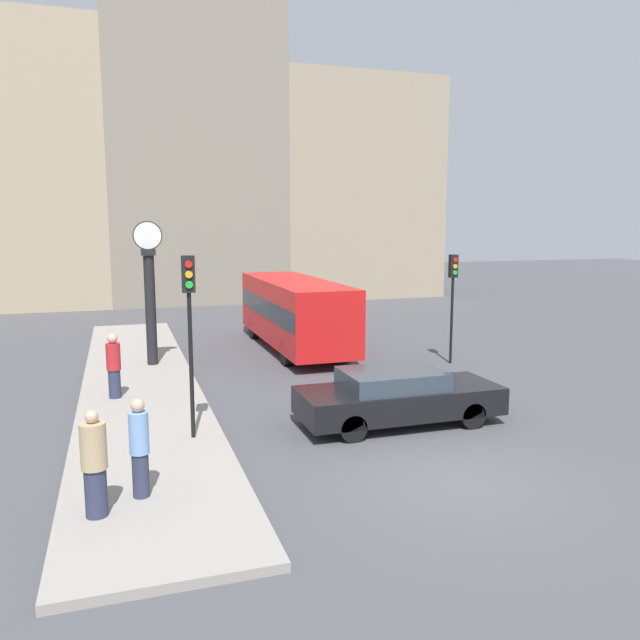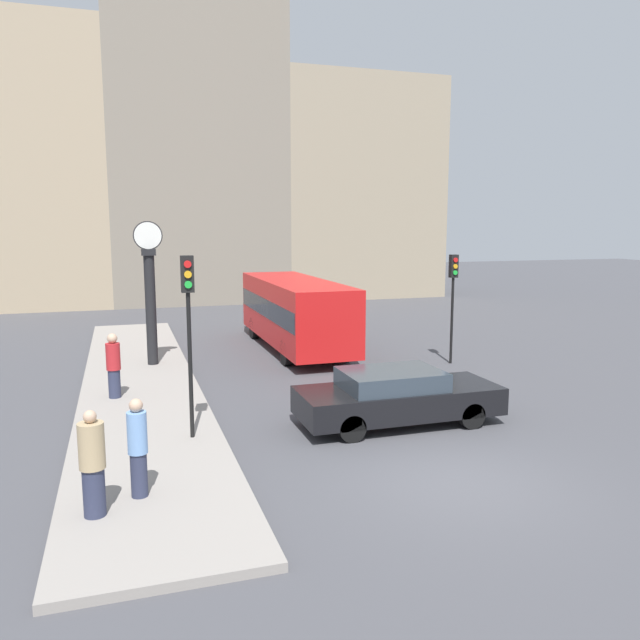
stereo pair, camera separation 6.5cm
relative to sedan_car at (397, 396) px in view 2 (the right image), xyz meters
name	(u,v)px [view 2 (the right image)]	position (x,y,z in m)	size (l,w,h in m)	color
ground_plane	(457,481)	(-0.34, -3.37, -0.68)	(120.00, 120.00, 0.00)	#47474C
sidewalk_corner	(140,383)	(-5.66, 5.50, -0.60)	(3.17, 21.75, 0.15)	gray
building_row	(208,170)	(-0.75, 25.52, 7.20)	(28.77, 5.00, 17.45)	tan
sedan_car	(397,396)	(0.00, 0.00, 0.00)	(4.76, 1.84, 1.31)	black
bus_distant	(295,310)	(0.14, 9.41, 0.83)	(2.33, 8.47, 2.61)	red
traffic_light_near	(188,309)	(-4.73, 0.12, 2.25)	(0.26, 0.24, 3.88)	black
traffic_light_far	(453,286)	(4.50, 5.40, 1.96)	(0.26, 0.24, 3.68)	black
street_clock	(150,296)	(-5.16, 7.70, 1.73)	(0.91, 0.44, 4.62)	black
pedestrian_tan_coat	(93,464)	(-6.60, -3.11, 0.32)	(0.40, 0.40, 1.71)	#2D334C
pedestrian_red_top	(114,366)	(-6.33, 3.88, 0.34)	(0.37, 0.37, 1.71)	#2D334C
pedestrian_blue_stripe	(138,447)	(-5.91, -2.59, 0.33)	(0.32, 0.32, 1.69)	#2D334C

